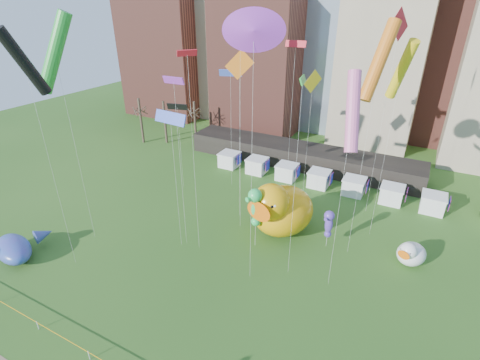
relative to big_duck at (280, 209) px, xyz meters
The scene contains 26 objects.
skyline 42.80m from the big_duck, 87.25° to the left, with size 101.00×23.00×68.00m.
pavilion 20.17m from the big_duck, 102.61° to the left, with size 38.00×6.00×3.20m, color black.
vendor_tents 13.80m from the big_duck, 87.36° to the left, with size 33.24×2.80×2.40m.
bare_trees 35.56m from the big_duck, 149.27° to the left, with size 8.44×6.44×8.50m.
big_duck is the anchor object (origin of this frame).
small_duck 14.20m from the big_duck, ahead, with size 3.75×4.16×2.90m.
seahorse_green 4.40m from the big_duck, 111.76° to the right, with size 1.95×2.18×7.12m.
seahorse_purple 5.64m from the big_duck, ahead, with size 1.32×1.55×4.57m.
whale_inflatable 28.77m from the big_duck, 143.12° to the right, with size 6.49×7.40×2.57m.
kite_0 17.76m from the big_duck, 104.16° to the left, with size 2.27×0.47×20.73m.
kite_1 16.71m from the big_duck, 37.63° to the right, with size 2.31×3.66×20.02m.
kite_2 19.41m from the big_duck, 165.84° to the left, with size 2.81×1.11×12.33m.
kite_3 16.96m from the big_duck, 60.25° to the right, with size 0.62×1.83×19.34m.
kite_4 18.71m from the big_duck, 25.50° to the left, with size 2.73×3.42×21.61m.
kite_5 18.69m from the big_duck, 143.31° to the left, with size 2.92×1.35×16.59m.
kite_6 16.15m from the big_duck, 169.22° to the left, with size 2.99×1.03×20.09m.
kite_7 21.14m from the big_duck, 87.81° to the right, with size 2.97×1.58×24.18m.
kite_8 19.39m from the big_duck, 134.69° to the right, with size 1.35×1.55×20.80m.
kite_9 20.13m from the big_duck, 169.28° to the right, with size 0.30×1.70×23.73m.
kite_10 28.14m from the big_duck, 138.13° to the right, with size 1.44×3.40×22.93m.
kite_11 27.37m from the big_duck, 149.49° to the right, with size 3.98×3.84×23.92m.
kite_12 15.31m from the big_duck, 91.32° to the left, with size 1.43×2.34×17.28m.
kite_13 16.11m from the big_duck, 140.48° to the right, with size 3.74×0.91×15.19m.
kite_14 18.53m from the big_duck, ahead, with size 2.54×4.09×23.32m.
kite_15 18.18m from the big_duck, 141.70° to the right, with size 2.19×0.38×18.38m.
kite_16 22.61m from the big_duck, 50.12° to the left, with size 1.37×3.10×24.00m.
Camera 1 is at (12.78, -10.95, 24.66)m, focal length 27.00 mm.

